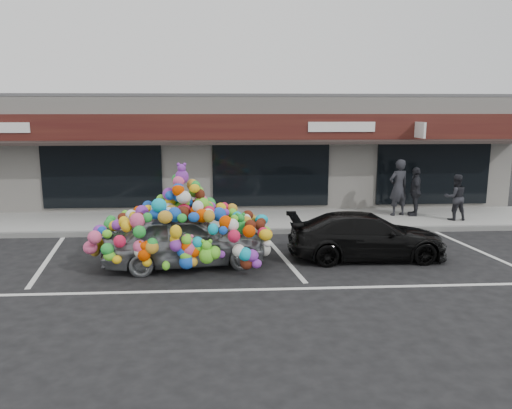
{
  "coord_description": "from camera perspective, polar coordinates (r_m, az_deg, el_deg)",
  "views": [
    {
      "loc": [
        1.36,
        -12.36,
        3.8
      ],
      "look_at": [
        2.21,
        1.4,
        1.13
      ],
      "focal_mm": 35.0,
      "sensor_mm": 36.0,
      "label": 1
    }
  ],
  "objects": [
    {
      "name": "parking_stripe_mid",
      "position": [
        13.2,
        2.89,
        -5.78
      ],
      "size": [
        0.73,
        4.37,
        0.01
      ],
      "primitive_type": "cube",
      "rotation": [
        0.0,
        0.0,
        0.14
      ],
      "color": "silver",
      "rests_on": "ground"
    },
    {
      "name": "kerb",
      "position": [
        15.38,
        -8.52,
        -3.19
      ],
      "size": [
        26.0,
        0.18,
        0.16
      ],
      "primitive_type": "cube",
      "color": "slate",
      "rests_on": "ground"
    },
    {
      "name": "sidewalk",
      "position": [
        16.83,
        -8.09,
        -1.95
      ],
      "size": [
        26.0,
        3.0,
        0.15
      ],
      "primitive_type": "cube",
      "color": "#9A9B95",
      "rests_on": "ground"
    },
    {
      "name": "pedestrian_c",
      "position": [
        17.97,
        17.73,
        1.43
      ],
      "size": [
        1.06,
        0.65,
        1.68
      ],
      "primitive_type": "imported",
      "rotation": [
        0.0,
        0.0,
        4.45
      ],
      "color": "#26242A",
      "rests_on": "sidewalk"
    },
    {
      "name": "toy_car",
      "position": [
        12.28,
        -8.14,
        -3.16
      ],
      "size": [
        2.86,
        4.43,
        2.44
      ],
      "rotation": [
        0.0,
        0.0,
        1.73
      ],
      "color": "#989CA2",
      "rests_on": "ground"
    },
    {
      "name": "parking_stripe_right",
      "position": [
        14.79,
        24.24,
        -4.91
      ],
      "size": [
        0.73,
        4.37,
        0.01
      ],
      "primitive_type": "cube",
      "rotation": [
        0.0,
        0.0,
        0.14
      ],
      "color": "silver",
      "rests_on": "ground"
    },
    {
      "name": "parking_stripe_left",
      "position": [
        13.89,
        -22.67,
        -5.79
      ],
      "size": [
        0.73,
        4.37,
        0.01
      ],
      "primitive_type": "cube",
      "rotation": [
        0.0,
        0.0,
        0.14
      ],
      "color": "silver",
      "rests_on": "ground"
    },
    {
      "name": "black_sedan",
      "position": [
        13.11,
        12.54,
        -3.52
      ],
      "size": [
        1.66,
        4.04,
        1.17
      ],
      "primitive_type": "imported",
      "rotation": [
        0.0,
        0.0,
        1.57
      ],
      "color": "black",
      "rests_on": "ground"
    },
    {
      "name": "ground",
      "position": [
        13.0,
        -9.44,
        -6.2
      ],
      "size": [
        90.0,
        90.0,
        0.0
      ],
      "primitive_type": "plane",
      "color": "black",
      "rests_on": "ground"
    },
    {
      "name": "pedestrian_b",
      "position": [
        17.72,
        21.82,
        0.77
      ],
      "size": [
        0.76,
        0.6,
        1.52
      ],
      "primitive_type": "imported",
      "rotation": [
        0.0,
        0.0,
        3.17
      ],
      "color": "black",
      "rests_on": "sidewalk"
    },
    {
      "name": "lane_line",
      "position": [
        10.77,
        0.09,
        -9.69
      ],
      "size": [
        14.0,
        0.12,
        0.01
      ],
      "primitive_type": "cube",
      "color": "silver",
      "rests_on": "ground"
    },
    {
      "name": "shop_building",
      "position": [
        20.91,
        -7.3,
        6.37
      ],
      "size": [
        24.0,
        7.2,
        4.31
      ],
      "color": "silver",
      "rests_on": "ground"
    },
    {
      "name": "pedestrian_a",
      "position": [
        17.8,
        15.96,
        1.87
      ],
      "size": [
        0.81,
        0.64,
        1.94
      ],
      "primitive_type": "imported",
      "rotation": [
        0.0,
        0.0,
        3.42
      ],
      "color": "black",
      "rests_on": "sidewalk"
    }
  ]
}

